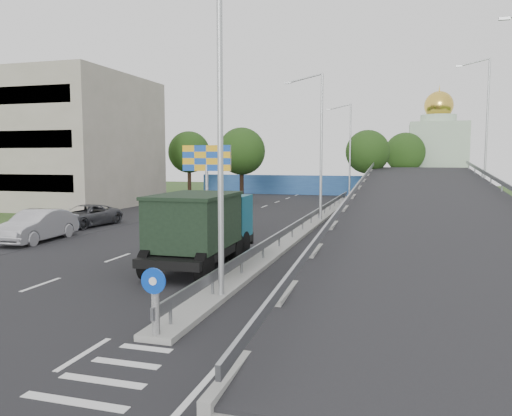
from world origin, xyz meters
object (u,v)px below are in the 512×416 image
at_px(lamp_post_mid, 319,139).
at_px(parked_car_b, 37,226).
at_px(church, 437,152).
at_px(parked_car_c, 85,216).
at_px(billboard, 207,162).
at_px(sign_bollard, 155,301).
at_px(lamp_post_far, 348,146).
at_px(dump_truck, 203,226).
at_px(lamp_post_near, 214,115).

height_order(lamp_post_mid, parked_car_b, lamp_post_mid).
relative_size(church, parked_car_c, 2.67).
distance_m(church, billboard, 37.23).
relative_size(sign_bollard, parked_car_b, 0.32).
bearing_deg(sign_bollard, parked_car_b, 138.48).
bearing_deg(lamp_post_far, parked_car_b, -112.38).
height_order(sign_bollard, parked_car_c, sign_bollard).
bearing_deg(lamp_post_mid, church, 73.78).
bearing_deg(sign_bollard, parked_car_c, 129.19).
xyz_separation_m(church, parked_car_b, (-23.14, -46.19, -4.45)).
distance_m(sign_bollard, lamp_post_far, 44.08).
xyz_separation_m(dump_truck, parked_car_c, (-11.99, 9.00, -0.99)).
relative_size(sign_bollard, parked_car_c, 0.32).
xyz_separation_m(lamp_post_far, parked_car_b, (-13.25, -32.19, -4.95)).
distance_m(lamp_post_near, billboard, 23.87).
xyz_separation_m(sign_bollard, parked_car_b, (-13.14, 11.64, -0.17)).
relative_size(sign_bollard, lamp_post_near, 0.17).
bearing_deg(church, dump_truck, -103.87).
distance_m(sign_bollard, billboard, 27.53).
bearing_deg(sign_bollard, church, 80.19).
relative_size(lamp_post_near, billboard, 1.83).
xyz_separation_m(sign_bollard, church, (10.00, 57.83, 4.28)).
bearing_deg(lamp_post_far, dump_truck, -93.74).
bearing_deg(billboard, dump_truck, -68.69).
distance_m(lamp_post_far, dump_truck, 35.73).
relative_size(parked_car_b, parked_car_c, 1.01).
bearing_deg(dump_truck, parked_car_c, 141.85).
relative_size(lamp_post_mid, dump_truck, 1.43).
distance_m(lamp_post_far, billboard, 20.24).
distance_m(dump_truck, parked_car_c, 15.02).
bearing_deg(lamp_post_near, billboard, 112.49).
bearing_deg(dump_truck, church, 74.89).
relative_size(sign_bollard, dump_truck, 0.24).
bearing_deg(parked_car_b, lamp_post_near, -34.46).
bearing_deg(dump_truck, parked_car_b, 162.31).
relative_size(lamp_post_far, church, 0.73).
height_order(lamp_post_near, parked_car_c, lamp_post_near).
bearing_deg(billboard, lamp_post_mid, -12.38).
height_order(lamp_post_mid, parked_car_c, lamp_post_mid).
relative_size(lamp_post_near, church, 0.73).
relative_size(sign_bollard, lamp_post_far, 0.17).
bearing_deg(parked_car_b, sign_bollard, -45.46).
height_order(lamp_post_near, lamp_post_mid, same).
xyz_separation_m(lamp_post_mid, lamp_post_far, (0.00, 20.00, 0.00)).
height_order(lamp_post_near, parked_car_b, lamp_post_near).
distance_m(billboard, parked_car_b, 15.15).
bearing_deg(lamp_post_near, parked_car_b, 149.49).
xyz_separation_m(lamp_post_mid, church, (9.89, 34.00, -0.50)).
xyz_separation_m(lamp_post_mid, parked_car_b, (-13.25, -12.19, -4.95)).
xyz_separation_m(sign_bollard, lamp_post_near, (0.11, 3.83, 4.77)).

